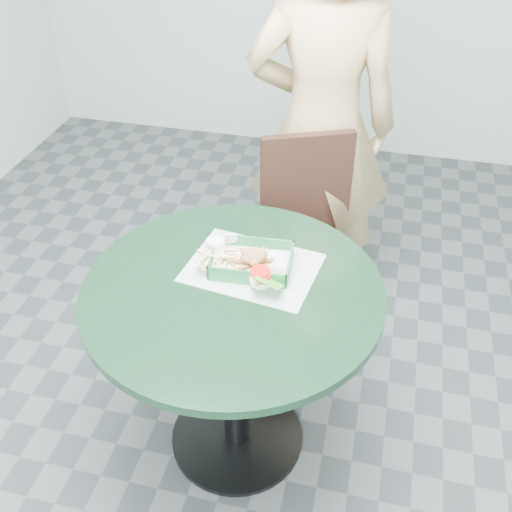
% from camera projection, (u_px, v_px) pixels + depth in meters
% --- Properties ---
extents(floor, '(4.00, 5.00, 0.02)m').
position_uv_depth(floor, '(237.00, 437.00, 2.33)').
color(floor, '#303335').
rests_on(floor, ground).
extents(cafe_table, '(0.95, 0.95, 0.75)m').
position_uv_depth(cafe_table, '(234.00, 331.00, 1.97)').
color(cafe_table, black).
rests_on(cafe_table, floor).
extents(dining_chair, '(0.38, 0.38, 0.93)m').
position_uv_depth(dining_chair, '(300.00, 231.00, 2.50)').
color(dining_chair, black).
rests_on(dining_chair, floor).
extents(diner_person, '(0.79, 0.58, 2.02)m').
position_uv_depth(diner_person, '(324.00, 96.00, 2.42)').
color(diner_person, tan).
rests_on(diner_person, floor).
extents(placemat, '(0.45, 0.36, 0.00)m').
position_uv_depth(placemat, '(252.00, 272.00, 1.94)').
color(placemat, '#A6BCB9').
rests_on(placemat, cafe_table).
extents(food_basket, '(0.25, 0.18, 0.05)m').
position_uv_depth(food_basket, '(252.00, 268.00, 1.93)').
color(food_basket, '#1F6A34').
rests_on(food_basket, placemat).
extents(crab_sandwich, '(0.12, 0.12, 0.07)m').
position_uv_depth(crab_sandwich, '(253.00, 265.00, 1.89)').
color(crab_sandwich, gold).
rests_on(crab_sandwich, food_basket).
extents(fries_pile, '(0.11, 0.12, 0.04)m').
position_uv_depth(fries_pile, '(215.00, 263.00, 1.92)').
color(fries_pile, beige).
rests_on(fries_pile, food_basket).
extents(sauce_ramekin, '(0.06, 0.06, 0.03)m').
position_uv_depth(sauce_ramekin, '(217.00, 247.00, 1.96)').
color(sauce_ramekin, white).
rests_on(sauce_ramekin, food_basket).
extents(garnish_cup, '(0.11, 0.10, 0.04)m').
position_uv_depth(garnish_cup, '(261.00, 284.00, 1.84)').
color(garnish_cup, white).
rests_on(garnish_cup, food_basket).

